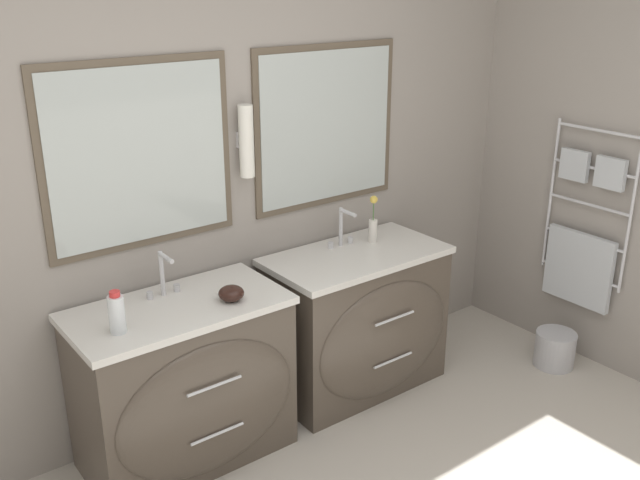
# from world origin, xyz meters

# --- Properties ---
(wall_back) EXTENTS (5.87, 0.16, 2.60)m
(wall_back) POSITION_xyz_m (0.01, 1.80, 1.31)
(wall_back) COLOR gray
(wall_back) RESTS_ON ground_plane
(wall_right) EXTENTS (0.13, 3.65, 2.60)m
(wall_right) POSITION_xyz_m (2.17, 0.80, 1.29)
(wall_right) COLOR gray
(wall_right) RESTS_ON ground_plane
(vanity_left) EXTENTS (1.01, 0.60, 0.82)m
(vanity_left) POSITION_xyz_m (-0.29, 1.45, 0.42)
(vanity_left) COLOR #4C4238
(vanity_left) RESTS_ON ground_plane
(vanity_right) EXTENTS (1.01, 0.60, 0.82)m
(vanity_right) POSITION_xyz_m (0.79, 1.45, 0.42)
(vanity_right) COLOR #4C4238
(vanity_right) RESTS_ON ground_plane
(faucet_left) EXTENTS (0.17, 0.14, 0.22)m
(faucet_left) POSITION_xyz_m (-0.29, 1.61, 0.93)
(faucet_left) COLOR silver
(faucet_left) RESTS_ON vanity_left
(faucet_right) EXTENTS (0.17, 0.14, 0.22)m
(faucet_right) POSITION_xyz_m (0.79, 1.61, 0.93)
(faucet_right) COLOR silver
(faucet_right) RESTS_ON vanity_right
(toiletry_bottle) EXTENTS (0.07, 0.07, 0.19)m
(toiletry_bottle) POSITION_xyz_m (-0.61, 1.40, 0.91)
(toiletry_bottle) COLOR silver
(toiletry_bottle) RESTS_ON vanity_left
(amenity_bowl) EXTENTS (0.12, 0.12, 0.07)m
(amenity_bowl) POSITION_xyz_m (-0.07, 1.38, 0.86)
(amenity_bowl) COLOR black
(amenity_bowl) RESTS_ON vanity_left
(flower_vase) EXTENTS (0.05, 0.05, 0.28)m
(flower_vase) POSITION_xyz_m (0.97, 1.56, 0.93)
(flower_vase) COLOR silver
(flower_vase) RESTS_ON vanity_right
(waste_bin) EXTENTS (0.24, 0.24, 0.22)m
(waste_bin) POSITION_xyz_m (1.90, 0.90, 0.12)
(waste_bin) COLOR #B7B7BC
(waste_bin) RESTS_ON ground_plane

